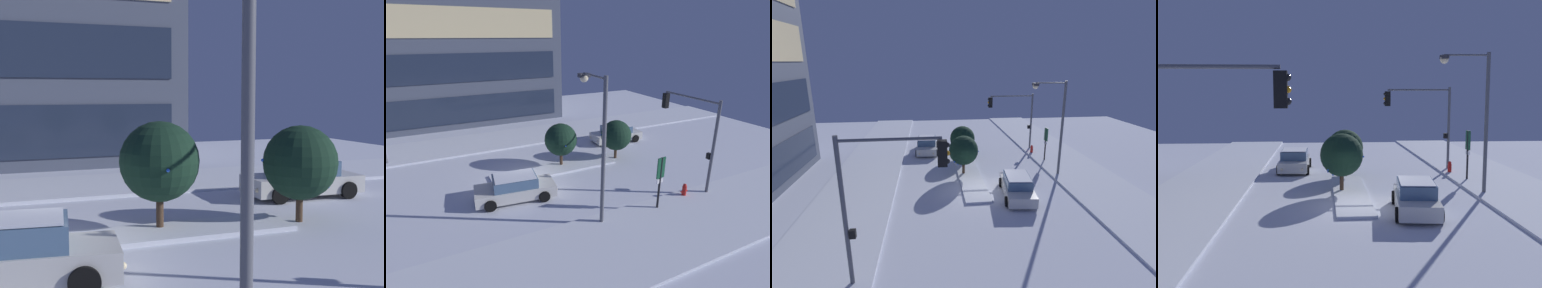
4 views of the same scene
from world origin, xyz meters
The scene contains 8 objects.
ground centered at (0.00, 0.00, 0.00)m, with size 52.00×52.00×0.00m, color silver.
curb_strip_far centered at (0.00, 8.63, 0.07)m, with size 52.00×5.20×0.14m, color silver.
median_strip centered at (2.27, 0.44, 0.07)m, with size 9.00×1.80×0.14m, color silver.
car_near centered at (-1.32, -2.29, 0.71)m, with size 4.83×2.42×1.49m.
car_far centered at (9.63, 3.81, 0.71)m, with size 4.60×2.21×1.49m.
street_lamp_arched centered at (2.00, -5.99, 4.88)m, with size 0.56×2.62×7.49m.
decorated_tree_median centered at (2.95, 0.88, 2.06)m, with size 2.40×2.39×3.24m.
decorated_tree_left_of_median centered at (7.40, 0.45, 1.87)m, with size 2.33×2.33×3.04m.
Camera 1 is at (-1.45, -13.43, 4.07)m, focal length 48.86 mm.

